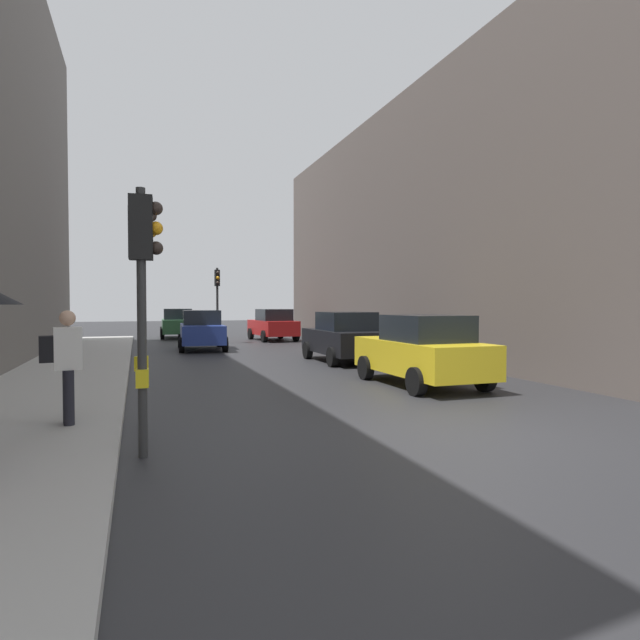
% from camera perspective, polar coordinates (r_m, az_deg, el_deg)
% --- Properties ---
extents(ground_plane, '(120.00, 120.00, 0.00)m').
position_cam_1_polar(ground_plane, '(8.78, 14.91, -11.69)').
color(ground_plane, '#28282B').
extents(sidewalk_kerb, '(3.15, 40.00, 0.16)m').
position_cam_1_polar(sidewalk_kerb, '(13.35, -26.88, -6.86)').
color(sidewalk_kerb, '#A8A5A0').
rests_on(sidewalk_kerb, ground).
extents(building_facade_right, '(12.00, 25.93, 10.29)m').
position_cam_1_polar(building_facade_right, '(26.31, 18.27, 8.42)').
color(building_facade_right, '#5B514C').
rests_on(building_facade_right, ground).
extents(traffic_light_far_median, '(0.25, 0.43, 3.91)m').
position_cam_1_polar(traffic_light_far_median, '(27.91, -10.98, 3.04)').
color(traffic_light_far_median, '#2D2D2D').
rests_on(traffic_light_far_median, ground).
extents(traffic_light_near_right, '(0.45, 0.34, 3.72)m').
position_cam_1_polar(traffic_light_near_right, '(9.18, -18.61, 5.00)').
color(traffic_light_near_right, '#2D2D2D').
rests_on(traffic_light_near_right, ground).
extents(traffic_light_near_left, '(0.44, 0.26, 3.54)m').
position_cam_1_polar(traffic_light_near_left, '(7.35, -18.47, 4.91)').
color(traffic_light_near_left, '#2D2D2D').
rests_on(traffic_light_near_left, ground).
extents(car_dark_suv, '(2.04, 4.21, 1.76)m').
position_cam_1_polar(car_dark_suv, '(18.64, 2.59, -1.83)').
color(car_dark_suv, black).
rests_on(car_dark_suv, ground).
extents(car_red_sedan, '(2.22, 4.30, 1.76)m').
position_cam_1_polar(car_red_sedan, '(29.83, -5.08, -0.52)').
color(car_red_sedan, red).
rests_on(car_red_sedan, ground).
extents(car_green_estate, '(2.12, 4.25, 1.76)m').
position_cam_1_polar(car_green_estate, '(33.11, -15.06, -0.35)').
color(car_green_estate, '#2D6038').
rests_on(car_green_estate, ground).
extents(car_yellow_taxi, '(2.05, 4.21, 1.76)m').
position_cam_1_polar(car_yellow_taxi, '(13.45, 10.93, -3.22)').
color(car_yellow_taxi, yellow).
rests_on(car_yellow_taxi, ground).
extents(car_blue_van, '(2.21, 4.29, 1.76)m').
position_cam_1_polar(car_blue_van, '(24.33, -12.61, -1.05)').
color(car_blue_van, navy).
rests_on(car_blue_van, ground).
extents(pedestrian_with_black_backpack, '(0.63, 0.38, 1.77)m').
position_cam_1_polar(pedestrian_with_black_backpack, '(9.12, -25.75, -3.89)').
color(pedestrian_with_black_backpack, black).
rests_on(pedestrian_with_black_backpack, sidewalk_kerb).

